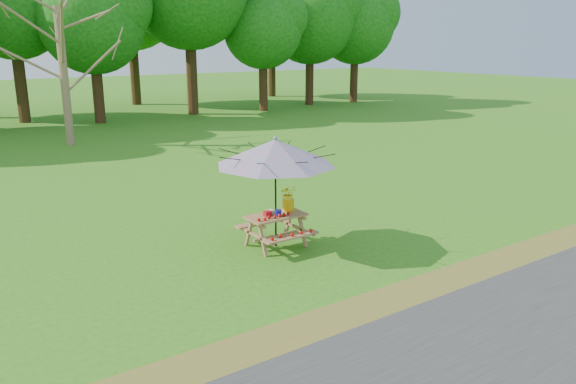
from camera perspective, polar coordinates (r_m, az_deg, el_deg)
ground at (r=9.76m, az=-16.93°, el=-10.16°), size 120.00×120.00×0.00m
drygrass_strip at (r=7.44m, az=-9.84°, el=-18.16°), size 120.00×1.20×0.01m
picnic_table at (r=11.41m, az=-1.24°, el=-3.98°), size 1.20×1.32×0.67m
patio_umbrella at (r=10.99m, az=-1.29°, el=4.05°), size 2.56×2.56×2.27m
produce_bins at (r=11.26m, az=-1.56°, el=-2.13°), size 0.31×0.38×0.13m
tomatoes_row at (r=11.08m, az=-1.39°, el=-2.52°), size 0.77×0.13×0.07m
flower_bucket at (r=11.51m, az=0.03°, el=-0.51°), size 0.41×0.39×0.54m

